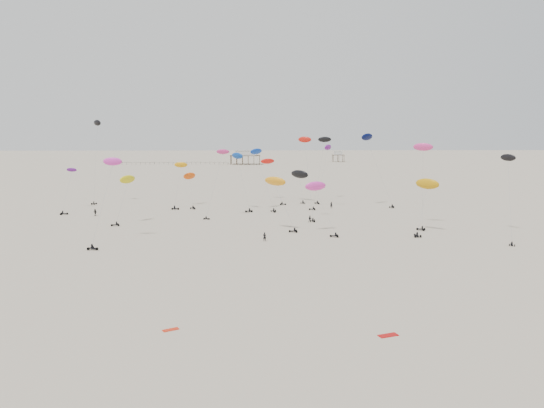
{
  "coord_description": "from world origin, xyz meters",
  "views": [
    {
      "loc": [
        -3.62,
        -21.26,
        21.66
      ],
      "look_at": [
        0.0,
        88.0,
        7.0
      ],
      "focal_mm": 35.0,
      "sensor_mm": 36.0,
      "label": 1
    }
  ],
  "objects_px": {
    "pavilion_small": "(338,157)",
    "rig_9": "(318,194)",
    "spectator_0": "(265,241)",
    "pavilion_main": "(245,158)",
    "rig_4": "(325,161)",
    "rig_0": "(261,168)"
  },
  "relations": [
    {
      "from": "pavilion_main",
      "to": "rig_0",
      "type": "bearing_deg",
      "value": -87.88
    },
    {
      "from": "pavilion_main",
      "to": "rig_4",
      "type": "bearing_deg",
      "value": -81.68
    },
    {
      "from": "rig_4",
      "to": "spectator_0",
      "type": "distance_m",
      "value": 70.09
    },
    {
      "from": "pavilion_small",
      "to": "rig_0",
      "type": "distance_m",
      "value": 260.71
    },
    {
      "from": "pavilion_main",
      "to": "rig_9",
      "type": "distance_m",
      "value": 258.05
    },
    {
      "from": "pavilion_main",
      "to": "rig_4",
      "type": "relative_size",
      "value": 1.01
    },
    {
      "from": "rig_0",
      "to": "spectator_0",
      "type": "xyz_separation_m",
      "value": [
        0.12,
        -43.06,
        -12.0
      ]
    },
    {
      "from": "rig_9",
      "to": "spectator_0",
      "type": "height_order",
      "value": "rig_9"
    },
    {
      "from": "rig_0",
      "to": "rig_4",
      "type": "height_order",
      "value": "rig_4"
    },
    {
      "from": "pavilion_small",
      "to": "spectator_0",
      "type": "relative_size",
      "value": 4.24
    },
    {
      "from": "rig_9",
      "to": "spectator_0",
      "type": "distance_m",
      "value": 17.22
    },
    {
      "from": "pavilion_small",
      "to": "spectator_0",
      "type": "bearing_deg",
      "value": -101.75
    },
    {
      "from": "pavilion_main",
      "to": "rig_9",
      "type": "height_order",
      "value": "rig_9"
    },
    {
      "from": "spectator_0",
      "to": "rig_4",
      "type": "bearing_deg",
      "value": -93.43
    },
    {
      "from": "pavilion_small",
      "to": "rig_4",
      "type": "relative_size",
      "value": 0.43
    },
    {
      "from": "pavilion_main",
      "to": "pavilion_small",
      "type": "height_order",
      "value": "pavilion_main"
    },
    {
      "from": "pavilion_small",
      "to": "pavilion_main",
      "type": "bearing_deg",
      "value": -156.8
    },
    {
      "from": "pavilion_main",
      "to": "rig_4",
      "type": "distance_m",
      "value": 202.88
    },
    {
      "from": "spectator_0",
      "to": "rig_0",
      "type": "bearing_deg",
      "value": -75.57
    },
    {
      "from": "rig_9",
      "to": "spectator_0",
      "type": "relative_size",
      "value": 5.66
    },
    {
      "from": "pavilion_main",
      "to": "spectator_0",
      "type": "bearing_deg",
      "value": -88.2
    },
    {
      "from": "pavilion_small",
      "to": "rig_9",
      "type": "distance_m",
      "value": 291.54
    }
  ]
}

